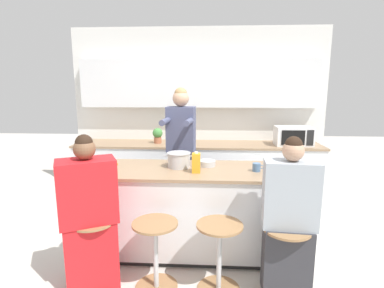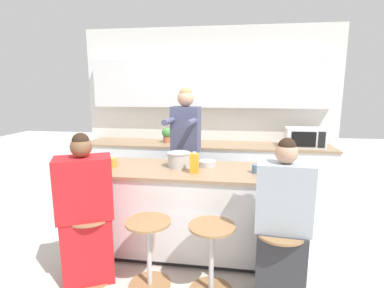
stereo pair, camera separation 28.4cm
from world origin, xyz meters
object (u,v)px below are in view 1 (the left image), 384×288
at_px(bar_stool_center_left, 156,251).
at_px(kitchen_island, 192,210).
at_px(person_cooking, 181,156).
at_px(potted_plant, 158,135).
at_px(cooking_pot, 179,160).
at_px(fruit_bowl, 280,174).
at_px(coffee_cup_far, 257,167).
at_px(person_seated_near, 288,226).
at_px(juice_carton, 196,163).
at_px(coffee_cup_near, 111,165).
at_px(person_wrapped_blanket, 89,218).
at_px(bar_stool_rightmost, 285,257).
at_px(microwave, 293,136).
at_px(bar_stool_center_right, 219,253).
at_px(bar_stool_leftmost, 94,248).

bearing_deg(bar_stool_center_left, kitchen_island, 66.76).
bearing_deg(person_cooking, potted_plant, 123.63).
bearing_deg(kitchen_island, cooking_pot, 156.86).
distance_m(cooking_pot, fruit_bowl, 1.04).
bearing_deg(coffee_cup_far, person_seated_near, -72.87).
bearing_deg(juice_carton, coffee_cup_near, 175.32).
bearing_deg(person_wrapped_blanket, person_cooking, 37.44).
relative_size(bar_stool_rightmost, cooking_pot, 1.85).
height_order(cooking_pot, coffee_cup_near, cooking_pot).
height_order(person_cooking, fruit_bowl, person_cooking).
height_order(person_cooking, coffee_cup_near, person_cooking).
xyz_separation_m(coffee_cup_far, potted_plant, (-1.28, 1.59, 0.07)).
height_order(juice_carton, microwave, microwave).
xyz_separation_m(cooking_pot, coffee_cup_far, (0.80, -0.11, -0.04)).
bearing_deg(bar_stool_center_left, fruit_bowl, 19.19).
height_order(bar_stool_center_left, coffee_cup_far, coffee_cup_far).
distance_m(person_wrapped_blanket, microwave, 3.16).
height_order(bar_stool_rightmost, person_cooking, person_cooking).
xyz_separation_m(bar_stool_center_right, person_cooking, (-0.45, 1.36, 0.54)).
relative_size(person_wrapped_blanket, coffee_cup_near, 11.45).
bearing_deg(juice_carton, kitchen_island, 112.36).
bearing_deg(cooking_pot, bar_stool_rightmost, -37.26).
relative_size(kitchen_island, person_cooking, 1.18).
height_order(coffee_cup_far, microwave, microwave).
height_order(cooking_pot, coffee_cup_far, cooking_pot).
distance_m(cooking_pot, coffee_cup_far, 0.81).
distance_m(bar_stool_leftmost, cooking_pot, 1.17).
height_order(person_cooking, person_wrapped_blanket, person_cooking).
bearing_deg(bar_stool_rightmost, bar_stool_leftmost, 178.27).
height_order(fruit_bowl, potted_plant, potted_plant).
bearing_deg(bar_stool_leftmost, bar_stool_center_right, -0.86).
xyz_separation_m(bar_stool_leftmost, potted_plant, (0.21, 2.17, 0.68)).
xyz_separation_m(bar_stool_center_right, cooking_pot, (-0.42, 0.70, 0.65)).
height_order(bar_stool_rightmost, person_wrapped_blanket, person_wrapped_blanket).
height_order(bar_stool_rightmost, coffee_cup_near, coffee_cup_near).
height_order(bar_stool_center_left, fruit_bowl, fruit_bowl).
bearing_deg(person_seated_near, bar_stool_center_right, -176.11).
bearing_deg(microwave, person_cooking, -154.46).
relative_size(person_wrapped_blanket, microwave, 2.58).
bearing_deg(bar_stool_center_left, cooking_pot, 78.80).
bearing_deg(coffee_cup_far, bar_stool_center_right, -123.13).
bearing_deg(person_cooking, person_wrapped_blanket, -110.84).
xyz_separation_m(bar_stool_leftmost, microwave, (2.28, 2.12, 0.69)).
bearing_deg(person_seated_near, juice_carton, 151.33).
bearing_deg(microwave, person_wrapped_blanket, -137.01).
distance_m(juice_carton, potted_plant, 1.80).
distance_m(bar_stool_center_right, cooking_pot, 1.04).
relative_size(kitchen_island, potted_plant, 8.77).
distance_m(person_cooking, person_seated_near, 1.73).
bearing_deg(cooking_pot, juice_carton, -44.75).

